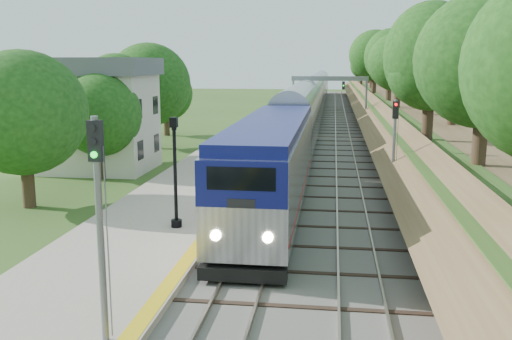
# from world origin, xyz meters

# --- Properties ---
(trackbed) EXTENTS (9.50, 170.00, 0.28)m
(trackbed) POSITION_xyz_m (2.00, 60.00, 0.07)
(trackbed) COLOR #4C4944
(trackbed) RESTS_ON ground
(platform) EXTENTS (6.40, 68.00, 0.38)m
(platform) POSITION_xyz_m (-5.20, 16.00, 0.19)
(platform) COLOR gray
(platform) RESTS_ON ground
(yellow_stripe) EXTENTS (0.55, 68.00, 0.01)m
(yellow_stripe) POSITION_xyz_m (-2.35, 16.00, 0.39)
(yellow_stripe) COLOR gold
(yellow_stripe) RESTS_ON platform
(embankment) EXTENTS (10.64, 170.00, 11.70)m
(embankment) POSITION_xyz_m (10.35, 60.00, 1.95)
(embankment) COLOR brown
(embankment) RESTS_ON ground
(station_building) EXTENTS (8.60, 6.60, 8.00)m
(station_building) POSITION_xyz_m (-14.00, 30.00, 4.09)
(station_building) COLOR beige
(station_building) RESTS_ON ground
(signal_gantry) EXTENTS (8.40, 0.38, 6.20)m
(signal_gantry) POSITION_xyz_m (2.47, 54.99, 4.82)
(signal_gantry) COLOR slate
(signal_gantry) RESTS_ON ground
(trees_behind_platform) EXTENTS (7.82, 53.32, 7.21)m
(trees_behind_platform) POSITION_xyz_m (-11.17, 20.67, 4.53)
(trees_behind_platform) COLOR #332316
(trees_behind_platform) RESTS_ON ground
(train) EXTENTS (3.16, 126.78, 4.65)m
(train) POSITION_xyz_m (0.00, 71.69, 2.37)
(train) COLOR black
(train) RESTS_ON trackbed
(lamppost_far) EXTENTS (0.49, 0.49, 4.95)m
(lamppost_far) POSITION_xyz_m (-3.92, 15.29, 2.59)
(lamppost_far) COLOR black
(lamppost_far) RESTS_ON platform
(signal_platform) EXTENTS (0.35, 0.28, 5.98)m
(signal_platform) POSITION_xyz_m (-2.90, 4.65, 4.06)
(signal_platform) COLOR slate
(signal_platform) RESTS_ON platform
(signal_farside) EXTENTS (0.31, 0.25, 5.65)m
(signal_farside) POSITION_xyz_m (6.20, 21.89, 3.57)
(signal_farside) COLOR slate
(signal_farside) RESTS_ON ground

